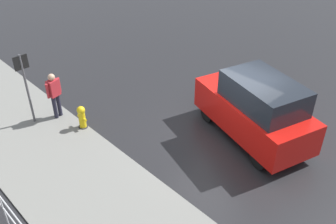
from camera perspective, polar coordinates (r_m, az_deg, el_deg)
ground_plane at (r=11.68m, az=7.64°, el=-3.86°), size 60.00×60.00×0.00m
kerb_strip at (r=9.55m, az=-9.29°, el=-14.36°), size 24.00×3.20×0.04m
moving_hatchback at (r=11.33m, az=13.20°, el=0.50°), size 4.21×2.69×2.06m
fire_hydrant at (r=12.07m, az=-12.98°, el=-0.82°), size 0.42×0.31×0.80m
pedestrian at (r=12.51m, az=-16.94°, el=2.86°), size 0.32×0.56×1.62m
sign_post at (r=12.22m, az=-20.97°, el=4.64°), size 0.07×0.44×2.40m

